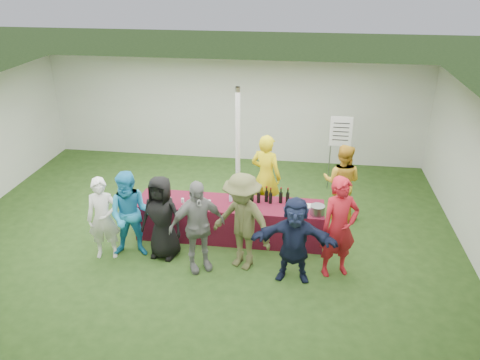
# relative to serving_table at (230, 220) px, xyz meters

# --- Properties ---
(ground) EXTENTS (60.00, 60.00, 0.00)m
(ground) POSITION_rel_serving_table_xyz_m (-0.52, 0.05, -0.38)
(ground) COLOR #284719
(ground) RESTS_ON ground
(tent) EXTENTS (10.00, 10.00, 10.00)m
(tent) POSITION_rel_serving_table_xyz_m (-0.02, 1.25, 0.98)
(tent) COLOR white
(tent) RESTS_ON ground
(serving_table) EXTENTS (3.60, 0.80, 0.75)m
(serving_table) POSITION_rel_serving_table_xyz_m (0.00, 0.00, 0.00)
(serving_table) COLOR maroon
(serving_table) RESTS_ON ground
(wine_bottles) EXTENTS (0.83, 0.13, 0.32)m
(wine_bottles) POSITION_rel_serving_table_xyz_m (0.69, 0.13, 0.50)
(wine_bottles) COLOR black
(wine_bottles) RESTS_ON serving_table
(wine_glasses) EXTENTS (2.75, 0.08, 0.16)m
(wine_glasses) POSITION_rel_serving_table_xyz_m (-0.35, -0.25, 0.49)
(wine_glasses) COLOR silver
(wine_glasses) RESTS_ON serving_table
(water_bottle) EXTENTS (0.07, 0.07, 0.23)m
(water_bottle) POSITION_rel_serving_table_xyz_m (0.01, 0.08, 0.48)
(water_bottle) COLOR silver
(water_bottle) RESTS_ON serving_table
(bar_towel) EXTENTS (0.25, 0.18, 0.03)m
(bar_towel) POSITION_rel_serving_table_xyz_m (1.50, 0.05, 0.39)
(bar_towel) COLOR white
(bar_towel) RESTS_ON serving_table
(dump_bucket) EXTENTS (0.26, 0.26, 0.18)m
(dump_bucket) POSITION_rel_serving_table_xyz_m (1.66, -0.22, 0.46)
(dump_bucket) COLOR slate
(dump_bucket) RESTS_ON serving_table
(wine_list_sign) EXTENTS (0.50, 0.03, 1.80)m
(wine_list_sign) POSITION_rel_serving_table_xyz_m (2.17, 2.48, 0.94)
(wine_list_sign) COLOR slate
(wine_list_sign) RESTS_ON ground
(staff_pourer) EXTENTS (0.78, 0.64, 1.82)m
(staff_pourer) POSITION_rel_serving_table_xyz_m (0.61, 0.96, 0.54)
(staff_pourer) COLOR yellow
(staff_pourer) RESTS_ON ground
(staff_back) EXTENTS (0.93, 0.80, 1.64)m
(staff_back) POSITION_rel_serving_table_xyz_m (2.17, 1.11, 0.44)
(staff_back) COLOR gold
(staff_back) RESTS_ON ground
(customer_0) EXTENTS (0.64, 0.49, 1.57)m
(customer_0) POSITION_rel_serving_table_xyz_m (-2.14, -0.97, 0.41)
(customer_0) COLOR white
(customer_0) RESTS_ON ground
(customer_1) EXTENTS (0.89, 0.74, 1.66)m
(customer_1) POSITION_rel_serving_table_xyz_m (-1.66, -0.86, 0.46)
(customer_1) COLOR #2291CB
(customer_1) RESTS_ON ground
(customer_2) EXTENTS (0.85, 0.62, 1.59)m
(customer_2) POSITION_rel_serving_table_xyz_m (-1.10, -0.81, 0.42)
(customer_2) COLOR black
(customer_2) RESTS_ON ground
(customer_3) EXTENTS (1.07, 0.87, 1.70)m
(customer_3) POSITION_rel_serving_table_xyz_m (-0.38, -1.11, 0.48)
(customer_3) COLOR gray
(customer_3) RESTS_ON ground
(customer_4) EXTENTS (1.34, 1.12, 1.80)m
(customer_4) POSITION_rel_serving_table_xyz_m (0.37, -0.94, 0.52)
(customer_4) COLOR brown
(customer_4) RESTS_ON ground
(customer_5) EXTENTS (1.44, 0.48, 1.54)m
(customer_5) POSITION_rel_serving_table_xyz_m (1.28, -1.17, 0.39)
(customer_5) COLOR #171E3B
(customer_5) RESTS_ON ground
(customer_6) EXTENTS (0.78, 0.65, 1.82)m
(customer_6) POSITION_rel_serving_table_xyz_m (2.01, -0.91, 0.54)
(customer_6) COLOR #AB1521
(customer_6) RESTS_ON ground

